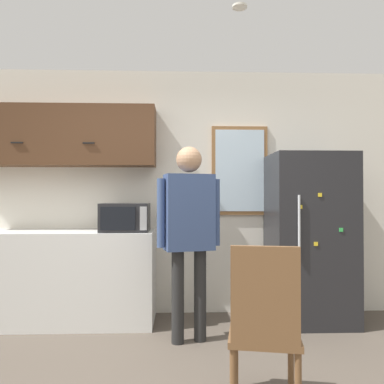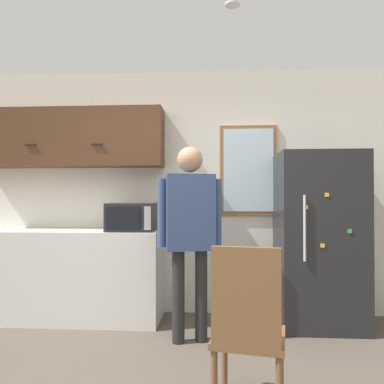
{
  "view_description": "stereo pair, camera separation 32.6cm",
  "coord_description": "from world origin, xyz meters",
  "px_view_note": "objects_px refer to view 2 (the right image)",
  "views": [
    {
      "loc": [
        0.12,
        -2.14,
        1.28
      ],
      "look_at": [
        0.23,
        1.12,
        1.33
      ],
      "focal_mm": 35.0,
      "sensor_mm": 36.0,
      "label": 1
    },
    {
      "loc": [
        0.44,
        -2.14,
        1.28
      ],
      "look_at": [
        0.23,
        1.12,
        1.33
      ],
      "focal_mm": 35.0,
      "sensor_mm": 36.0,
      "label": 2
    }
  ],
  "objects_px": {
    "refrigerator": "(319,239)",
    "chair": "(248,325)",
    "person": "(190,222)",
    "microwave": "(132,217)"
  },
  "relations": [
    {
      "from": "person",
      "to": "refrigerator",
      "type": "xyz_separation_m",
      "value": [
        1.26,
        0.5,
        -0.2
      ]
    },
    {
      "from": "microwave",
      "to": "refrigerator",
      "type": "bearing_deg",
      "value": 0.98
    },
    {
      "from": "person",
      "to": "chair",
      "type": "bearing_deg",
      "value": -83.25
    },
    {
      "from": "person",
      "to": "chair",
      "type": "relative_size",
      "value": 1.73
    },
    {
      "from": "person",
      "to": "chair",
      "type": "height_order",
      "value": "person"
    },
    {
      "from": "refrigerator",
      "to": "chair",
      "type": "bearing_deg",
      "value": -117.6
    },
    {
      "from": "microwave",
      "to": "person",
      "type": "bearing_deg",
      "value": -36.38
    },
    {
      "from": "person",
      "to": "chair",
      "type": "xyz_separation_m",
      "value": [
        0.42,
        -1.12,
        -0.52
      ]
    },
    {
      "from": "chair",
      "to": "refrigerator",
      "type": "bearing_deg",
      "value": -106.97
    },
    {
      "from": "microwave",
      "to": "refrigerator",
      "type": "relative_size",
      "value": 0.28
    }
  ]
}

